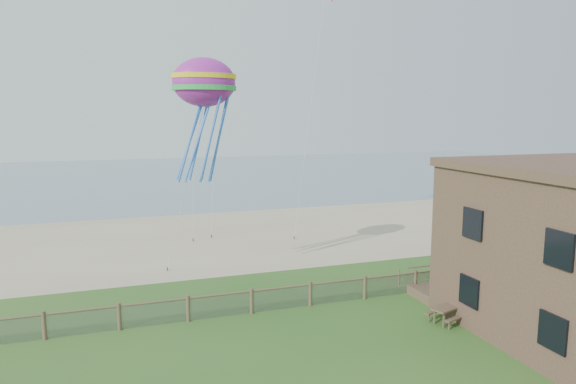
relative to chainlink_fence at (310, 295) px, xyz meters
name	(u,v)px	position (x,y,z in m)	size (l,w,h in m)	color
ground	(367,360)	(0.00, -6.00, -0.55)	(160.00, 160.00, 0.00)	#27551D
sand_beach	(236,236)	(0.00, 16.00, -0.55)	(72.00, 20.00, 0.02)	tan
ocean	(173,175)	(0.00, 60.00, -0.55)	(160.00, 68.00, 0.02)	slate
chainlink_fence	(310,295)	(0.00, 0.00, 0.00)	(36.20, 0.20, 1.25)	#4E3B2B
motel_deck	(533,280)	(13.00, -1.00, -0.30)	(15.00, 2.00, 0.50)	brown
picnic_table	(449,314)	(5.25, -3.93, -0.17)	(1.79, 1.35, 0.75)	brown
octopus_kite	(205,117)	(-4.12, 5.23, 8.74)	(3.47, 2.45, 7.15)	#F82761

